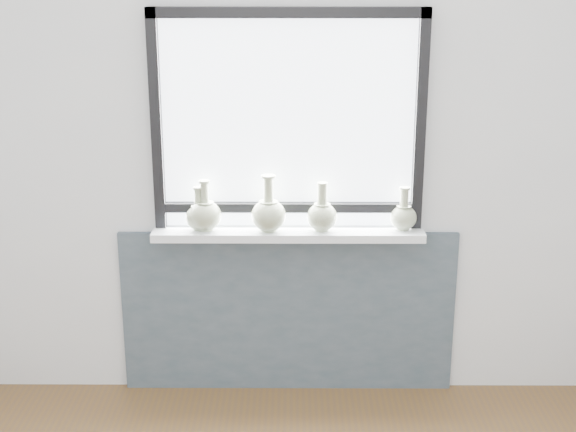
{
  "coord_description": "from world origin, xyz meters",
  "views": [
    {
      "loc": [
        0.02,
        -1.99,
        2.13
      ],
      "look_at": [
        0.0,
        1.55,
        1.02
      ],
      "focal_mm": 50.0,
      "sensor_mm": 36.0,
      "label": 1
    }
  ],
  "objects_px": {
    "vase_c": "(269,213)",
    "vase_e": "(403,216)",
    "windowsill": "(288,234)",
    "vase_b": "(205,214)",
    "vase_d": "(322,215)",
    "vase_a": "(199,216)"
  },
  "relations": [
    {
      "from": "windowsill",
      "to": "vase_d",
      "type": "bearing_deg",
      "value": -2.68
    },
    {
      "from": "windowsill",
      "to": "vase_c",
      "type": "height_order",
      "value": "vase_c"
    },
    {
      "from": "vase_a",
      "to": "vase_c",
      "type": "xyz_separation_m",
      "value": [
        0.34,
        -0.02,
        0.02
      ]
    },
    {
      "from": "vase_e",
      "to": "windowsill",
      "type": "bearing_deg",
      "value": -179.17
    },
    {
      "from": "vase_c",
      "to": "vase_e",
      "type": "xyz_separation_m",
      "value": [
        0.65,
        0.02,
        -0.02
      ]
    },
    {
      "from": "windowsill",
      "to": "vase_e",
      "type": "bearing_deg",
      "value": 0.83
    },
    {
      "from": "windowsill",
      "to": "vase_e",
      "type": "relative_size",
      "value": 6.19
    },
    {
      "from": "vase_d",
      "to": "vase_b",
      "type": "bearing_deg",
      "value": 179.7
    },
    {
      "from": "windowsill",
      "to": "vase_a",
      "type": "distance_m",
      "value": 0.44
    },
    {
      "from": "vase_c",
      "to": "windowsill",
      "type": "bearing_deg",
      "value": 9.57
    },
    {
      "from": "vase_c",
      "to": "vase_d",
      "type": "bearing_deg",
      "value": 1.83
    },
    {
      "from": "windowsill",
      "to": "vase_a",
      "type": "bearing_deg",
      "value": 179.52
    },
    {
      "from": "vase_b",
      "to": "vase_d",
      "type": "distance_m",
      "value": 0.57
    },
    {
      "from": "windowsill",
      "to": "vase_d",
      "type": "distance_m",
      "value": 0.19
    },
    {
      "from": "windowsill",
      "to": "vase_b",
      "type": "xyz_separation_m",
      "value": [
        -0.4,
        -0.0,
        0.1
      ]
    },
    {
      "from": "vase_d",
      "to": "vase_e",
      "type": "height_order",
      "value": "vase_d"
    },
    {
      "from": "vase_b",
      "to": "vase_d",
      "type": "height_order",
      "value": "vase_b"
    },
    {
      "from": "vase_a",
      "to": "vase_e",
      "type": "bearing_deg",
      "value": 0.26
    },
    {
      "from": "vase_d",
      "to": "vase_a",
      "type": "bearing_deg",
      "value": 178.91
    },
    {
      "from": "windowsill",
      "to": "vase_a",
      "type": "xyz_separation_m",
      "value": [
        -0.43,
        0.0,
        0.09
      ]
    },
    {
      "from": "vase_e",
      "to": "vase_b",
      "type": "bearing_deg",
      "value": -179.24
    },
    {
      "from": "vase_a",
      "to": "vase_b",
      "type": "xyz_separation_m",
      "value": [
        0.03,
        -0.01,
        0.01
      ]
    }
  ]
}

